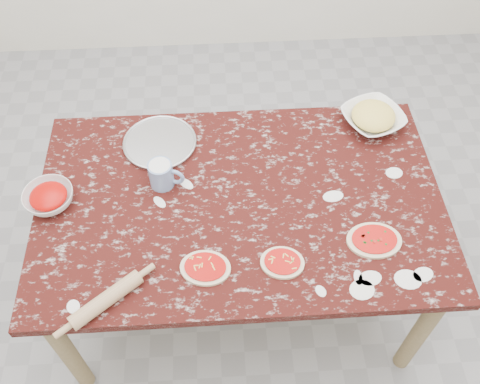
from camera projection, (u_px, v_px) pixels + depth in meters
name	position (u px, v px, depth m)	size (l,w,h in m)	color
ground	(240.00, 288.00, 2.66)	(4.00, 4.00, 0.00)	gray
worktable	(240.00, 212.00, 2.13)	(1.60, 1.00, 0.75)	black
pizza_tray	(160.00, 143.00, 2.24)	(0.31, 0.31, 0.01)	#B2B2B7
sauce_bowl	(49.00, 198.00, 2.03)	(0.19, 0.19, 0.06)	white
cheese_bowl	(373.00, 119.00, 2.30)	(0.25, 0.25, 0.06)	white
flour_mug	(162.00, 174.00, 2.07)	(0.14, 0.10, 0.11)	#748DBE
pizza_left	(205.00, 268.00, 1.87)	(0.20, 0.17, 0.02)	beige
pizza_mid	(282.00, 262.00, 1.89)	(0.18, 0.16, 0.02)	beige
pizza_right	(374.00, 240.00, 1.94)	(0.21, 0.16, 0.02)	beige
rolling_pin	(106.00, 300.00, 1.78)	(0.05, 0.05, 0.27)	tan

